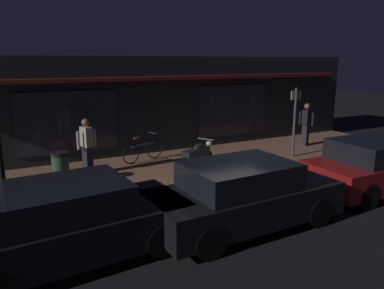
# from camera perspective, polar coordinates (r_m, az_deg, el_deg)

# --- Properties ---
(ground_plane) EXTENTS (60.00, 60.00, 0.00)m
(ground_plane) POSITION_cam_1_polar(r_m,az_deg,el_deg) (9.57, 6.97, -8.39)
(ground_plane) COLOR black
(sidewalk_slab) EXTENTS (18.00, 4.00, 0.15)m
(sidewalk_slab) POSITION_cam_1_polar(r_m,az_deg,el_deg) (12.00, -1.18, -3.49)
(sidewalk_slab) COLOR #8C6047
(sidewalk_slab) RESTS_ON ground_plane
(storefront_building) EXTENTS (18.00, 3.30, 3.60)m
(storefront_building) POSITION_cam_1_polar(r_m,az_deg,el_deg) (14.71, -7.17, 6.34)
(storefront_building) COLOR black
(storefront_building) RESTS_ON ground_plane
(motorcycle) EXTENTS (1.56, 0.94, 0.97)m
(motorcycle) POSITION_cam_1_polar(r_m,az_deg,el_deg) (11.00, 0.74, -1.91)
(motorcycle) COLOR black
(motorcycle) RESTS_ON sidewalk_slab
(bicycle_parked) EXTENTS (1.60, 0.60, 0.91)m
(bicycle_parked) POSITION_cam_1_polar(r_m,az_deg,el_deg) (12.43, -7.57, -0.95)
(bicycle_parked) COLOR black
(bicycle_parked) RESTS_ON sidewalk_slab
(person_photographer) EXTENTS (0.61, 0.43, 1.67)m
(person_photographer) POSITION_cam_1_polar(r_m,az_deg,el_deg) (11.18, -15.93, -0.16)
(person_photographer) COLOR #28232D
(person_photographer) RESTS_ON sidewalk_slab
(person_bystander) EXTENTS (0.44, 0.60, 1.67)m
(person_bystander) POSITION_cam_1_polar(r_m,az_deg,el_deg) (15.18, 17.22, 3.10)
(person_bystander) COLOR #28232D
(person_bystander) RESTS_ON sidewalk_slab
(sign_post) EXTENTS (0.44, 0.09, 2.40)m
(sign_post) POSITION_cam_1_polar(r_m,az_deg,el_deg) (13.21, 15.59, 3.94)
(sign_post) COLOR #47474C
(sign_post) RESTS_ON sidewalk_slab
(trash_bin) EXTENTS (0.48, 0.48, 0.93)m
(trash_bin) POSITION_cam_1_polar(r_m,az_deg,el_deg) (10.49, -19.64, -3.56)
(trash_bin) COLOR #2D4C33
(trash_bin) RESTS_ON sidewalk_slab
(parked_car_near) EXTENTS (4.22, 2.05, 1.42)m
(parked_car_near) POSITION_cam_1_polar(r_m,az_deg,el_deg) (6.89, -18.49, -11.37)
(parked_car_near) COLOR black
(parked_car_near) RESTS_ON ground_plane
(parked_car_far) EXTENTS (4.15, 1.87, 1.42)m
(parked_car_far) POSITION_cam_1_polar(r_m,az_deg,el_deg) (7.85, 7.83, -7.76)
(parked_car_far) COLOR black
(parked_car_far) RESTS_ON ground_plane
(parked_car_across) EXTENTS (4.13, 1.84, 1.42)m
(parked_car_across) POSITION_cam_1_polar(r_m,az_deg,el_deg) (11.07, 26.69, -2.92)
(parked_car_across) COLOR black
(parked_car_across) RESTS_ON ground_plane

